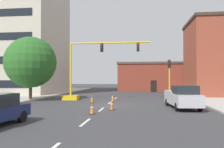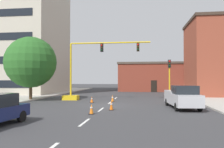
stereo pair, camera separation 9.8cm
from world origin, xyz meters
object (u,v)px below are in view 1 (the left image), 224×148
Objects in this scene: traffic_cone_roadside_d at (113,98)px; traffic_cone_roadside_c at (112,105)px; traffic_light_pole_right at (169,70)px; pickup_truck_silver at (182,97)px; traffic_cone_roadside_b at (92,100)px; traffic_signal_gantry at (82,81)px; traffic_cone_roadside_a at (92,109)px; tree_left_near at (31,62)px.

traffic_cone_roadside_c is at bearing -83.63° from traffic_cone_roadside_d.
traffic_light_pole_right is 8.06m from pickup_truck_silver.
traffic_light_pole_right is at bearing 26.70° from traffic_cone_roadside_b.
traffic_signal_gantry is at bearing 122.38° from traffic_cone_roadside_b.
traffic_cone_roadside_c is (-5.75, -9.52, -3.14)m from traffic_light_pole_right.
traffic_cone_roadside_c reaches higher than traffic_cone_roadside_a.
traffic_signal_gantry is at bearing -171.96° from traffic_light_pole_right.
tree_left_near reaches higher than traffic_cone_roadside_b.
tree_left_near is (-5.78, -1.33, 2.13)m from traffic_signal_gantry.
traffic_light_pole_right is 16.36m from tree_left_near.
traffic_cone_roadside_c is at bearing -162.37° from pickup_truck_silver.
pickup_truck_silver reaches higher than traffic_cone_roadside_a.
pickup_truck_silver reaches higher than traffic_cone_roadside_d.
traffic_cone_roadside_b is 2.45m from traffic_cone_roadside_d.
traffic_cone_roadside_a is 7.66m from traffic_cone_roadside_b.
traffic_cone_roadside_a reaches higher than traffic_cone_roadside_b.
tree_left_near is 9.70× the size of traffic_cone_roadside_d.
pickup_truck_silver is at bearing -30.64° from traffic_signal_gantry.
tree_left_near is at bearing 146.94° from traffic_cone_roadside_c.
traffic_light_pole_right is 14.00m from traffic_cone_roadside_a.
traffic_signal_gantry is 1.39× the size of tree_left_near.
traffic_light_pole_right is 10.06m from traffic_cone_roadside_b.
traffic_light_pole_right is 0.86× the size of pickup_truck_silver.
traffic_cone_roadside_a is at bearing -92.68° from traffic_cone_roadside_d.
traffic_cone_roadside_a is (-7.04, -4.12, -0.61)m from pickup_truck_silver.
traffic_light_pole_right is 7.13× the size of traffic_cone_roadside_b.
pickup_truck_silver is 8.18m from traffic_cone_roadside_a.
traffic_signal_gantry is 2.15× the size of traffic_light_pole_right.
pickup_truck_silver reaches higher than traffic_cone_roadside_c.
traffic_signal_gantry is at bearing 108.32° from traffic_cone_roadside_a.
pickup_truck_silver is 8.25× the size of traffic_cone_roadside_b.
traffic_light_pole_right is 6.28× the size of traffic_cone_roadside_d.
traffic_cone_roadside_b is (-1.62, 7.48, -0.04)m from traffic_cone_roadside_a.
pickup_truck_silver is (10.45, -6.19, -1.34)m from traffic_signal_gantry.
traffic_signal_gantry reaches higher than traffic_cone_roadside_a.
traffic_signal_gantry reaches higher than traffic_light_pole_right.
traffic_cone_roadside_a is at bearing -77.78° from traffic_cone_roadside_b.
tree_left_near is at bearing 163.32° from pickup_truck_silver.
tree_left_near reaches higher than traffic_signal_gantry.
tree_left_near is 9.86× the size of traffic_cone_roadside_a.
traffic_signal_gantry is at bearing 12.96° from tree_left_near.
traffic_cone_roadside_b is 0.86× the size of traffic_cone_roadside_c.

